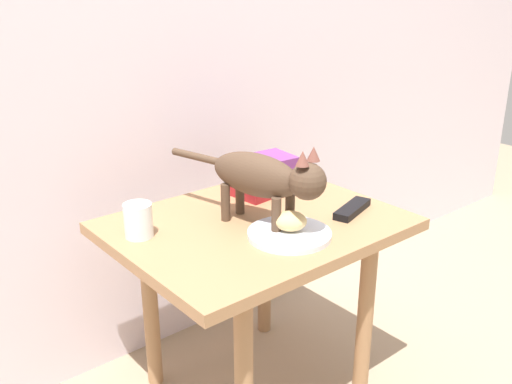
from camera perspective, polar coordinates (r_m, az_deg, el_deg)
name	(u,v)px	position (r m, az deg, el deg)	size (l,w,h in m)	color
side_table	(256,248)	(1.54, 0.00, -5.54)	(0.72, 0.57, 0.53)	#9E724C
plate	(290,234)	(1.42, 3.34, -4.16)	(0.21, 0.21, 0.01)	silver
bread_roll	(290,221)	(1.41, 3.42, -2.88)	(0.08, 0.06, 0.05)	#E0BC7A
cat	(265,177)	(1.43, 0.93, 1.46)	(0.16, 0.47, 0.23)	#4C3828
book_stack	(262,176)	(1.68, 0.55, 1.64)	(0.18, 0.14, 0.11)	maroon
candle_jar	(138,222)	(1.44, -11.51, -2.93)	(0.07, 0.07, 0.08)	silver
tv_remote	(352,209)	(1.58, 9.47, -1.67)	(0.15, 0.04, 0.02)	black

